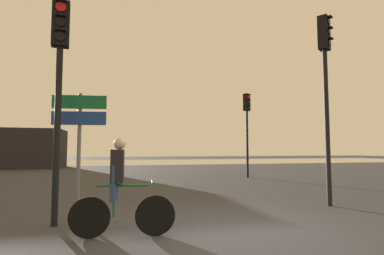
{
  "coord_description": "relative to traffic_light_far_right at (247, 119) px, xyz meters",
  "views": [
    {
      "loc": [
        -2.14,
        -5.12,
        1.41
      ],
      "look_at": [
        0.5,
        5.0,
        2.2
      ],
      "focal_mm": 28.0,
      "sensor_mm": 36.0,
      "label": 1
    }
  ],
  "objects": [
    {
      "name": "traffic_light_far_right",
      "position": [
        0.0,
        0.0,
        0.0
      ],
      "size": [
        0.39,
        0.41,
        4.36
      ],
      "rotation": [
        0.0,
        0.0,
        3.59
      ],
      "color": "black",
      "rests_on": "ground"
    },
    {
      "name": "traffic_light_near_left",
      "position": [
        -7.75,
        -8.17,
        -0.03
      ],
      "size": [
        0.35,
        0.36,
        4.32
      ],
      "rotation": [
        0.0,
        0.0,
        3.26
      ],
      "color": "black",
      "rests_on": "ground"
    },
    {
      "name": "direction_sign_post",
      "position": [
        -7.41,
        -7.7,
        -1.24
      ],
      "size": [
        1.09,
        0.19,
        2.6
      ],
      "rotation": [
        0.0,
        0.0,
        3.0
      ],
      "color": "slate",
      "rests_on": "ground"
    },
    {
      "name": "water_strip",
      "position": [
        -4.56,
        21.87,
        -3.03
      ],
      "size": [
        80.0,
        16.0,
        0.01
      ],
      "primitive_type": "cube",
      "color": "#9E937F",
      "rests_on": "ground"
    },
    {
      "name": "ground_plane",
      "position": [
        -4.56,
        -9.18,
        -3.03
      ],
      "size": [
        120.0,
        120.0,
        0.0
      ],
      "primitive_type": "plane",
      "color": "#333338"
    },
    {
      "name": "traffic_light_near_right",
      "position": [
        -1.38,
        -7.74,
        0.37
      ],
      "size": [
        0.4,
        0.42,
        4.94
      ],
      "rotation": [
        0.0,
        0.0,
        3.76
      ],
      "color": "black",
      "rests_on": "ground"
    },
    {
      "name": "cyclist",
      "position": [
        -6.6,
        -9.2,
        -2.21
      ],
      "size": [
        1.7,
        0.46,
        1.62
      ],
      "rotation": [
        0.0,
        0.0,
        -1.68
      ],
      "color": "black",
      "rests_on": "ground"
    }
  ]
}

